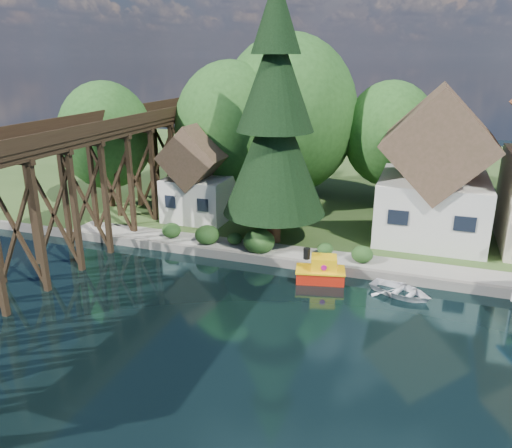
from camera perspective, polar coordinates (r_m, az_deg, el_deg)
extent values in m
plane|color=black|center=(26.02, 2.33, -12.18)|extent=(140.00, 140.00, 0.00)
cube|color=#2E481D|center=(57.29, 12.35, 5.08)|extent=(140.00, 52.00, 0.50)
cube|color=slate|center=(32.26, 13.40, -5.68)|extent=(60.00, 0.40, 0.62)
cube|color=gray|center=(33.28, 17.11, -4.82)|extent=(50.00, 2.60, 0.06)
cube|color=black|center=(32.33, -25.81, -0.02)|extent=(4.00, 0.36, 8.00)
cube|color=black|center=(34.53, -22.17, 1.59)|extent=(4.00, 0.36, 8.00)
cube|color=black|center=(36.88, -18.98, 3.00)|extent=(4.00, 0.36, 8.00)
cube|color=black|center=(39.35, -16.16, 4.23)|extent=(4.00, 0.36, 8.00)
cube|color=black|center=(41.92, -13.68, 5.30)|extent=(4.00, 0.36, 8.00)
cube|color=black|center=(44.57, -11.49, 6.24)|extent=(4.00, 0.36, 8.00)
cube|color=black|center=(47.28, -9.53, 7.07)|extent=(4.00, 0.36, 8.00)
cube|color=black|center=(50.06, -7.79, 7.79)|extent=(4.00, 0.36, 8.00)
cube|color=black|center=(52.88, -6.22, 8.44)|extent=(4.00, 0.36, 8.00)
cube|color=black|center=(36.88, -22.20, 9.09)|extent=(0.35, 44.00, 0.35)
cube|color=black|center=(34.69, -17.77, 9.05)|extent=(0.35, 44.00, 0.35)
cube|color=black|center=(35.72, -20.11, 9.55)|extent=(4.00, 44.00, 0.30)
cube|color=black|center=(36.93, -22.66, 10.39)|extent=(0.12, 44.00, 0.80)
cube|color=black|center=(34.42, -17.57, 10.44)|extent=(0.12, 44.00, 0.80)
cube|color=beige|center=(38.89, 19.39, 1.82)|extent=(7.50, 8.00, 4.50)
cube|color=#483926|center=(37.83, 20.20, 9.00)|extent=(7.64, 8.64, 7.64)
cube|color=black|center=(34.97, 15.92, 0.72)|extent=(1.35, 0.08, 1.00)
cube|color=black|center=(35.05, 22.75, 0.00)|extent=(1.35, 0.08, 1.00)
cube|color=beige|center=(41.40, -6.38, 3.05)|extent=(5.00, 5.00, 3.50)
cube|color=#483926|center=(40.59, -6.56, 7.88)|extent=(5.09, 5.40, 5.09)
cube|color=black|center=(39.80, -9.77, 2.52)|extent=(0.90, 0.08, 1.00)
cube|color=black|center=(38.56, -6.12, 2.16)|extent=(0.90, 0.08, 1.00)
cylinder|color=#382314|center=(44.86, -2.78, 5.04)|extent=(0.50, 0.50, 4.50)
ellipsoid|color=#214C1B|center=(43.98, -2.88, 11.06)|extent=(4.40, 4.40, 5.06)
cylinder|color=#382314|center=(47.25, 3.57, 6.01)|extent=(0.50, 0.50, 4.95)
ellipsoid|color=#214C1B|center=(46.38, 3.70, 12.32)|extent=(5.00, 5.00, 5.75)
cylinder|color=#382314|center=(46.80, 14.59, 4.74)|extent=(0.50, 0.50, 4.05)
ellipsoid|color=#214C1B|center=(46.00, 15.03, 9.91)|extent=(4.00, 4.00, 4.60)
cylinder|color=#382314|center=(46.23, -16.29, 4.43)|extent=(0.50, 0.50, 4.05)
ellipsoid|color=#214C1B|center=(45.42, -16.78, 9.65)|extent=(4.00, 4.00, 4.60)
ellipsoid|color=#204518|center=(35.90, -5.60, -1.04)|extent=(1.98, 1.98, 1.53)
ellipsoid|color=#204518|center=(35.47, -2.45, -1.51)|extent=(1.54, 1.54, 1.19)
ellipsoid|color=#204518|center=(34.29, 0.35, -1.77)|extent=(2.20, 2.20, 1.70)
ellipsoid|color=#204518|center=(37.39, -9.65, -0.55)|extent=(1.76, 1.76, 1.36)
ellipsoid|color=#204518|center=(33.85, 7.92, -2.69)|extent=(1.54, 1.54, 1.19)
ellipsoid|color=#204518|center=(33.20, 12.05, -3.22)|extent=(1.76, 1.76, 1.36)
cylinder|color=#382314|center=(35.88, 2.06, 0.52)|extent=(0.99, 0.99, 3.30)
cone|color=black|center=(34.66, 2.15, 8.31)|extent=(7.26, 7.26, 8.80)
cone|color=black|center=(34.11, 2.26, 16.51)|extent=(5.28, 5.28, 7.15)
cone|color=black|center=(34.18, 2.34, 22.97)|extent=(3.30, 3.30, 4.95)
cube|color=#B51B0C|center=(31.43, 7.34, -5.90)|extent=(3.18, 2.13, 0.78)
cube|color=yellow|center=(31.26, 7.37, -5.20)|extent=(3.30, 2.25, 0.10)
cube|color=yellow|center=(31.10, 7.76, -4.53)|extent=(1.77, 1.47, 0.97)
cylinder|color=black|center=(30.85, 5.82, -3.37)|extent=(0.43, 0.43, 0.68)
cylinder|color=#AC0D77|center=(30.55, 7.77, -4.97)|extent=(0.36, 0.15, 0.35)
cylinder|color=#AC0D77|center=(31.66, 7.76, -4.10)|extent=(0.36, 0.15, 0.35)
cylinder|color=#AC0D77|center=(31.13, 9.20, -4.58)|extent=(0.15, 0.36, 0.35)
imported|color=white|center=(30.60, 16.24, -7.18)|extent=(4.35, 3.77, 0.76)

